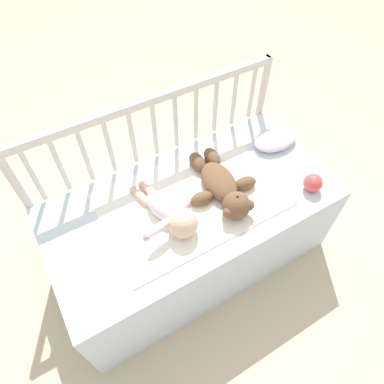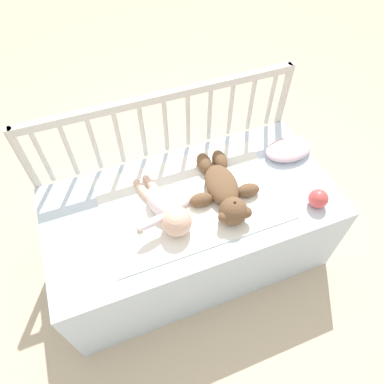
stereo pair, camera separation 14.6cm
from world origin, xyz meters
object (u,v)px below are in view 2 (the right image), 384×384
Objects in this scene: teddy_bear at (224,190)px; small_pillow at (288,149)px; toy_ball at (318,199)px; baby at (166,210)px.

teddy_bear is 1.83× the size of small_pillow.
toy_ball reaches higher than small_pillow.
small_pillow is (0.40, 0.13, -0.01)m from teddy_bear.
teddy_bear is at bearing 152.44° from toy_ball.
teddy_bear reaches higher than toy_ball.
baby is at bearing -168.10° from small_pillow.
teddy_bear is at bearing -162.62° from small_pillow.
toy_ball is at bearing -27.56° from teddy_bear.
small_pillow is (0.67, 0.14, -0.02)m from baby.
baby is 1.61× the size of small_pillow.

